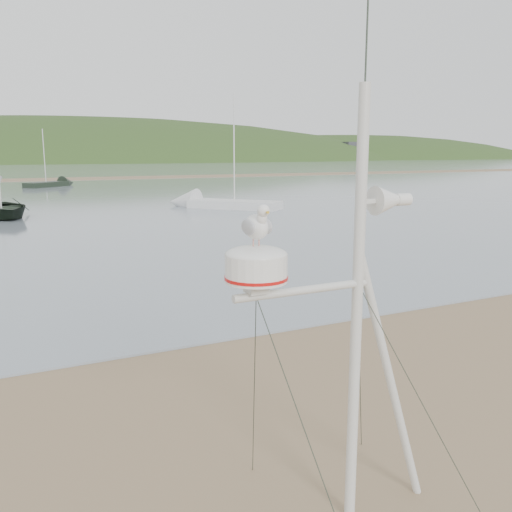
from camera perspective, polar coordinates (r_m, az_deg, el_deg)
name	(u,v)px	position (r m, az deg, el deg)	size (l,w,h in m)	color
ground	(107,512)	(6.10, -15.44, -24.56)	(560.00, 560.00, 0.00)	brown
hill_ridge	(42,209)	(241.82, -21.64, 4.60)	(620.00, 180.00, 80.00)	#233A17
mast_rig	(351,406)	(5.26, 10.01, -15.24)	(2.19, 2.34, 4.95)	silver
sailboat_dark_mid	(58,184)	(60.32, -20.15, 7.18)	(5.82, 5.16, 6.26)	black
sailboat_white_near	(205,203)	(34.87, -5.41, 5.56)	(6.41, 6.96, 7.55)	silver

